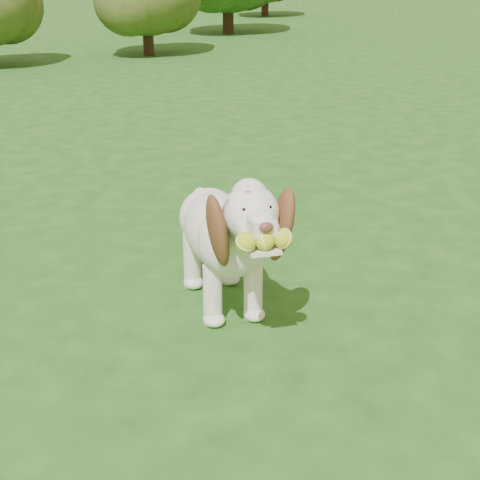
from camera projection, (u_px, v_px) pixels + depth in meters
ground at (225, 258)px, 3.73m from camera, size 80.00×80.00×0.00m
dog at (226, 231)px, 3.06m from camera, size 0.61×1.02×0.68m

